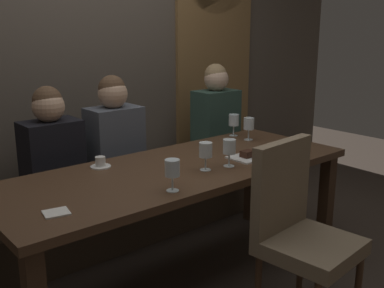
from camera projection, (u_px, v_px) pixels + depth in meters
name	position (u px, v px, depth m)	size (l,w,h in m)	color
ground	(179.00, 279.00, 2.90)	(9.00, 9.00, 0.00)	#382D26
back_wall_tiled	(76.00, 32.00, 3.43)	(6.00, 0.12, 3.00)	brown
arched_door	(214.00, 46.00, 4.25)	(0.90, 0.05, 2.55)	olive
dining_table	(178.00, 181.00, 2.73)	(2.20, 0.84, 0.74)	#412B1C
banquette_bench	(119.00, 212.00, 3.36)	(2.50, 0.44, 0.45)	#4A3C2E
chair_near_side	(298.00, 224.00, 2.35)	(0.48, 0.48, 0.98)	#4C3321
diner_redhead	(52.00, 147.00, 2.91)	(0.36, 0.24, 0.74)	black
diner_bearded	(115.00, 135.00, 3.17)	(0.36, 0.24, 0.78)	#4C515B
diner_far_end	(216.00, 115.00, 3.84)	(0.36, 0.24, 0.80)	#2D473D
wine_glass_center_front	(249.00, 124.00, 3.32)	(0.08, 0.08, 0.16)	silver
wine_glass_far_left	(229.00, 148.00, 2.69)	(0.08, 0.08, 0.16)	silver
wine_glass_far_right	(206.00, 151.00, 2.62)	(0.08, 0.08, 0.16)	silver
wine_glass_near_left	(172.00, 169.00, 2.28)	(0.08, 0.08, 0.16)	silver
wine_glass_end_right	(234.00, 121.00, 3.45)	(0.08, 0.08, 0.16)	silver
espresso_cup	(100.00, 163.00, 2.69)	(0.12, 0.12, 0.06)	white
dessert_plate	(247.00, 156.00, 2.87)	(0.19, 0.19, 0.05)	white
fork_on_table	(259.00, 154.00, 2.97)	(0.02, 0.17, 0.01)	silver
folded_napkin	(56.00, 213.00, 2.03)	(0.11, 0.10, 0.01)	silver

